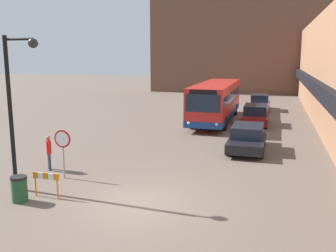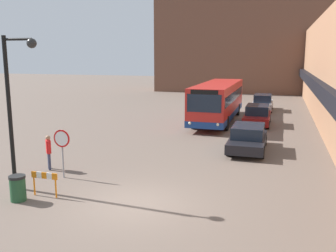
% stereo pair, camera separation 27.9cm
% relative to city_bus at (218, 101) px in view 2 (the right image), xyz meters
% --- Properties ---
extents(ground_plane, '(160.00, 160.00, 0.00)m').
position_rel_city_bus_xyz_m(ground_plane, '(-0.07, -17.80, -1.67)').
color(ground_plane, '#66564C').
extents(building_backdrop_far, '(26.00, 8.00, 13.31)m').
position_rel_city_bus_xyz_m(building_backdrop_far, '(-0.07, 26.42, 4.99)').
color(building_backdrop_far, brown).
rests_on(building_backdrop_far, ground_plane).
extents(city_bus, '(2.63, 11.60, 3.06)m').
position_rel_city_bus_xyz_m(city_bus, '(0.00, 0.00, 0.00)').
color(city_bus, red).
rests_on(city_bus, ground_plane).
extents(parked_car_front, '(1.94, 4.68, 1.41)m').
position_rel_city_bus_xyz_m(parked_car_front, '(3.13, -8.85, -0.96)').
color(parked_car_front, black).
rests_on(parked_car_front, ground_plane).
extents(parked_car_middle, '(1.91, 4.74, 1.51)m').
position_rel_city_bus_xyz_m(parked_car_middle, '(3.13, -0.71, -0.92)').
color(parked_car_middle, maroon).
rests_on(parked_car_middle, ground_plane).
extents(parked_car_back, '(1.85, 4.62, 1.53)m').
position_rel_city_bus_xyz_m(parked_car_back, '(3.13, 7.22, -0.91)').
color(parked_car_back, '#B7B7BC').
rests_on(parked_car_back, ground_plane).
extents(stop_sign, '(0.76, 0.08, 2.12)m').
position_rel_city_bus_xyz_m(stop_sign, '(-4.09, -15.99, -0.14)').
color(stop_sign, gray).
rests_on(stop_sign, ground_plane).
extents(street_lamp, '(1.46, 0.36, 5.95)m').
position_rel_city_bus_xyz_m(street_lamp, '(-4.90, -17.71, 2.05)').
color(street_lamp, black).
rests_on(street_lamp, ground_plane).
extents(pedestrian, '(0.43, 0.46, 1.61)m').
position_rel_city_bus_xyz_m(pedestrian, '(-5.38, -15.12, -0.70)').
color(pedestrian, '#333851').
rests_on(pedestrian, ground_plane).
extents(trash_bin, '(0.59, 0.59, 0.95)m').
position_rel_city_bus_xyz_m(trash_bin, '(-4.22, -18.76, -1.19)').
color(trash_bin, '#234C2D').
rests_on(trash_bin, ground_plane).
extents(construction_barricade, '(1.10, 0.06, 0.94)m').
position_rel_city_bus_xyz_m(construction_barricade, '(-3.53, -18.12, -1.00)').
color(construction_barricade, orange).
rests_on(construction_barricade, ground_plane).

